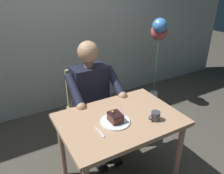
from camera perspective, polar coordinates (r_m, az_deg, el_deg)
The scene contains 9 objects.
cafe_rear_panel at distance 3.09m, azimuth -15.09°, elevation 20.49°, with size 6.40×0.12×3.00m, color #A9B0AB.
dining_table at distance 1.91m, azimuth 2.03°, elevation -10.33°, with size 1.01×0.71×0.71m.
chair at distance 2.51m, azimuth -6.48°, elevation -4.33°, with size 0.42×0.42×0.90m.
seated_person at distance 2.29m, azimuth -4.94°, elevation -2.93°, with size 0.53×0.58×1.23m.
dessert_plate at distance 1.80m, azimuth 0.86°, elevation -9.02°, with size 0.24×0.24×0.01m, color white.
cake_slice at distance 1.77m, azimuth 0.86°, elevation -7.91°, with size 0.10×0.12×0.09m.
coffee_cup at distance 1.84m, azimuth 11.28°, elevation -7.42°, with size 0.11×0.07×0.08m.
dessert_spoon at distance 1.67m, azimuth -2.81°, elevation -12.09°, with size 0.03×0.14×0.01m.
balloon_display at distance 3.15m, azimuth 12.03°, elevation 11.94°, with size 0.28×0.29×1.32m.
Camera 1 is at (0.81, 1.30, 1.75)m, focal length 34.98 mm.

